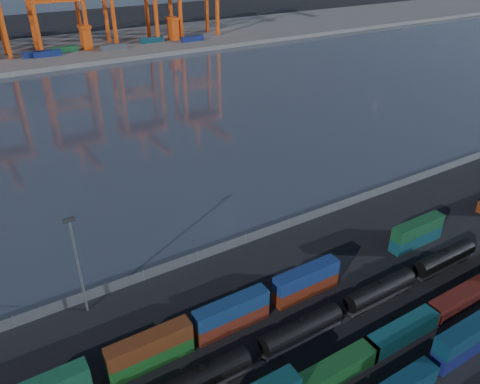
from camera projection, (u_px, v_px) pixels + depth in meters
ground at (352, 341)px, 66.12m from camera, size 700.00×700.00×0.00m
harbor_water at (112, 120)px, 144.12m from camera, size 700.00×700.00×0.00m
far_quay at (40, 53)px, 221.64m from camera, size 700.00×70.00×2.00m
container_row_mid at (401, 330)px, 65.44m from camera, size 141.91×2.59×5.51m
container_row_north at (243, 310)px, 68.29m from camera, size 140.86×2.35×5.02m
tanker_string at (203, 378)px, 58.11m from camera, size 106.24×2.84×4.07m
waterfront_fence at (246, 239)px, 86.44m from camera, size 160.12×0.12×2.20m
yard_light_mast at (77, 261)px, 67.08m from camera, size 1.60×0.40×16.60m
quay_containers at (20, 56)px, 204.64m from camera, size 172.58×10.99×2.60m
straddle_carriers at (36, 42)px, 209.75m from camera, size 140.00×7.00×11.10m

